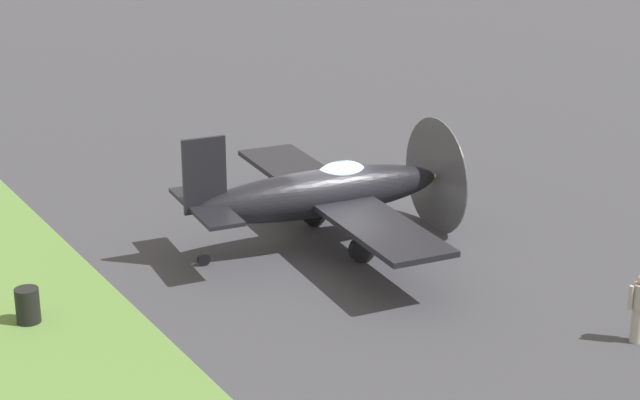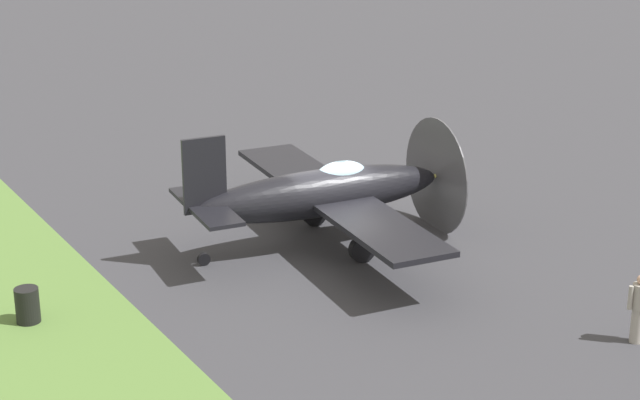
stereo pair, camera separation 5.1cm
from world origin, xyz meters
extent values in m
plane|color=#38383D|center=(0.00, 0.00, 0.00)|extent=(160.00, 160.00, 0.00)
ellipsoid|color=black|center=(-0.24, -0.34, 1.63)|extent=(2.26, 7.75, 1.39)
cube|color=black|center=(-0.19, 0.11, 1.46)|extent=(10.93, 3.13, 0.16)
cube|color=black|center=(-0.64, -3.80, 2.64)|extent=(0.25, 1.24, 2.13)
cube|color=black|center=(-0.64, -3.80, 1.74)|extent=(3.69, 1.42, 0.11)
cone|color=#B7B24C|center=(0.23, 3.73, 1.63)|extent=(0.80, 0.86, 0.72)
cylinder|color=#4C4C51|center=(0.20, 3.51, 1.63)|extent=(3.58, 0.46, 3.59)
ellipsoid|color=#8CB2C6|center=(-0.17, 0.33, 2.12)|extent=(0.96, 1.65, 0.79)
cylinder|color=black|center=(-1.80, 0.40, 0.38)|extent=(0.33, 0.79, 0.76)
cylinder|color=black|center=(-1.80, 0.40, 0.92)|extent=(0.13, 0.13, 1.08)
cylinder|color=black|center=(1.44, 0.03, 0.38)|extent=(0.33, 0.79, 0.76)
cylinder|color=black|center=(1.44, 0.03, 0.92)|extent=(0.13, 0.13, 1.08)
cylinder|color=black|center=(-0.66, -3.91, 0.18)|extent=(0.18, 0.37, 0.36)
cylinder|color=#9E998E|center=(9.02, 2.83, 0.44)|extent=(0.30, 0.30, 0.88)
cylinder|color=#9E998E|center=(9.02, 2.83, 1.19)|extent=(0.38, 0.38, 0.62)
cylinder|color=#9E998E|center=(8.96, 2.58, 1.19)|extent=(0.11, 0.11, 0.59)
cylinder|color=black|center=(0.40, -9.21, 0.45)|extent=(0.60, 0.60, 0.90)
camera|label=1|loc=(24.59, -15.51, 11.48)|focal=59.64mm
camera|label=2|loc=(24.61, -15.47, 11.48)|focal=59.64mm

